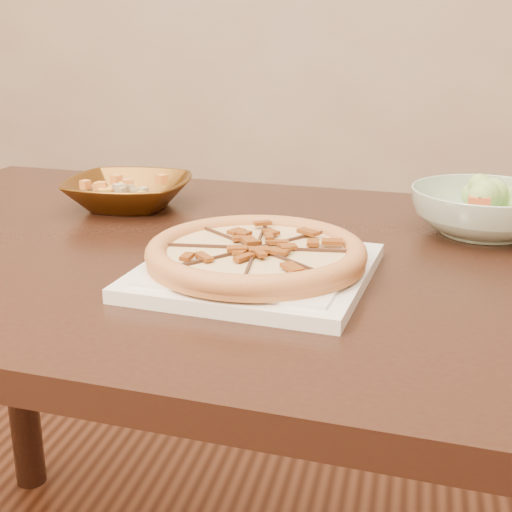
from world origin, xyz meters
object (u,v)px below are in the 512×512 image
object	(u,v)px
dining_table	(220,313)
bronze_bowl	(129,193)
pizza	(256,253)
salad_bowl	(484,211)
plate	(256,270)

from	to	relation	value
dining_table	bronze_bowl	bearing A→B (deg)	139.71
pizza	salad_bowl	distance (m)	0.41
dining_table	pizza	world-z (taller)	pizza
plate	salad_bowl	distance (m)	0.41
dining_table	plate	xyz separation A→B (m)	(0.08, -0.12, 0.12)
dining_table	plate	bearing A→B (deg)	-54.80
plate	salad_bowl	xyz separation A→B (m)	(0.30, 0.28, 0.02)
dining_table	salad_bowl	distance (m)	0.44
pizza	dining_table	bearing A→B (deg)	125.19
dining_table	pizza	bearing A→B (deg)	-54.81
plate	bronze_bowl	bearing A→B (deg)	134.81
pizza	salad_bowl	size ratio (longest dim) A/B	1.25
dining_table	salad_bowl	xyz separation A→B (m)	(0.38, 0.16, 0.14)
pizza	bronze_bowl	size ratio (longest dim) A/B	1.31
plate	salad_bowl	bearing A→B (deg)	43.05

